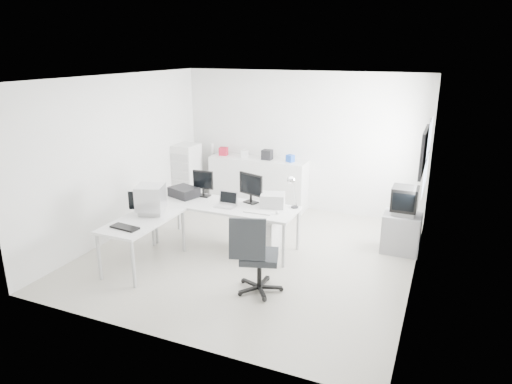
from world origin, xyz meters
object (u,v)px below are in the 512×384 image
at_px(office_chair, 259,253).
at_px(laser_printer, 273,200).
at_px(crt_monitor, 151,201).
at_px(tv_cabinet, 401,233).
at_px(crt_tv, 404,201).
at_px(laptop, 225,201).
at_px(filing_cabinet, 187,174).
at_px(drawer_pedestal, 266,235).
at_px(sideboard, 258,183).
at_px(main_desk, 226,226).
at_px(inkjet_printer, 184,192).
at_px(lcd_monitor_small, 203,183).
at_px(side_desk, 144,242).
at_px(lcd_monitor_large, 251,189).

bearing_deg(office_chair, laser_printer, 86.09).
relative_size(laser_printer, crt_monitor, 0.91).
bearing_deg(tv_cabinet, crt_tv, 0.00).
height_order(laptop, filing_cabinet, filing_cabinet).
height_order(drawer_pedestal, tv_cabinet, tv_cabinet).
xyz_separation_m(tv_cabinet, sideboard, (-3.04, 1.19, 0.19)).
distance_m(main_desk, crt_monitor, 1.34).
xyz_separation_m(inkjet_printer, sideboard, (0.53, 2.04, -0.32)).
relative_size(inkjet_printer, filing_cabinet, 0.36).
height_order(drawer_pedestal, lcd_monitor_small, lcd_monitor_small).
bearing_deg(side_desk, laptop, 48.01).
distance_m(main_desk, crt_tv, 2.93).
height_order(main_desk, laser_printer, laser_printer).
bearing_deg(filing_cabinet, laptop, -44.68).
xyz_separation_m(inkjet_printer, crt_tv, (3.58, 0.85, 0.04)).
bearing_deg(crt_monitor, inkjet_printer, 70.40).
height_order(laser_printer, filing_cabinet, filing_cabinet).
bearing_deg(side_desk, office_chair, -1.22).
distance_m(crt_monitor, filing_cabinet, 2.73).
relative_size(side_desk, crt_tv, 2.80).
bearing_deg(crt_monitor, lcd_monitor_small, 55.15).
xyz_separation_m(sideboard, filing_cabinet, (-1.46, -0.44, 0.13)).
xyz_separation_m(lcd_monitor_large, sideboard, (-0.67, 1.89, -0.48)).
height_order(side_desk, filing_cabinet, filing_cabinet).
bearing_deg(laptop, tv_cabinet, 21.87).
xyz_separation_m(crt_monitor, tv_cabinet, (3.58, 1.80, -0.63)).
distance_m(drawer_pedestal, lcd_monitor_small, 1.44).
relative_size(side_desk, laptop, 4.53).
height_order(drawer_pedestal, crt_monitor, crt_monitor).
height_order(lcd_monitor_large, crt_monitor, lcd_monitor_large).
bearing_deg(office_chair, crt_monitor, 153.66).
bearing_deg(sideboard, lcd_monitor_small, -97.02).
xyz_separation_m(side_desk, office_chair, (1.94, -0.04, 0.19)).
relative_size(lcd_monitor_small, lcd_monitor_large, 0.94).
bearing_deg(lcd_monitor_small, crt_monitor, -107.11).
bearing_deg(inkjet_printer, drawer_pedestal, 16.73).
bearing_deg(crt_tv, filing_cabinet, 170.52).
xyz_separation_m(side_desk, laser_printer, (1.60, 1.32, 0.48)).
bearing_deg(laser_printer, sideboard, 103.50).
bearing_deg(office_chair, lcd_monitor_large, 100.10).
relative_size(tv_cabinet, sideboard, 0.31).
height_order(office_chair, tv_cabinet, office_chair).
bearing_deg(sideboard, laptop, -80.69).
bearing_deg(tv_cabinet, laptop, -158.54).
bearing_deg(lcd_monitor_small, inkjet_printer, -155.29).
bearing_deg(side_desk, inkjet_printer, 90.00).
distance_m(laptop, office_chair, 1.50).
bearing_deg(side_desk, main_desk, 52.31).
bearing_deg(drawer_pedestal, filing_cabinet, 146.24).
height_order(drawer_pedestal, laptop, laptop).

